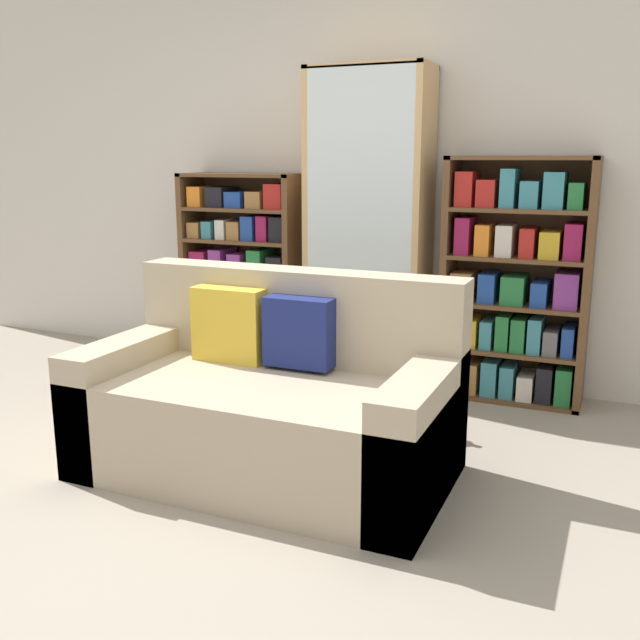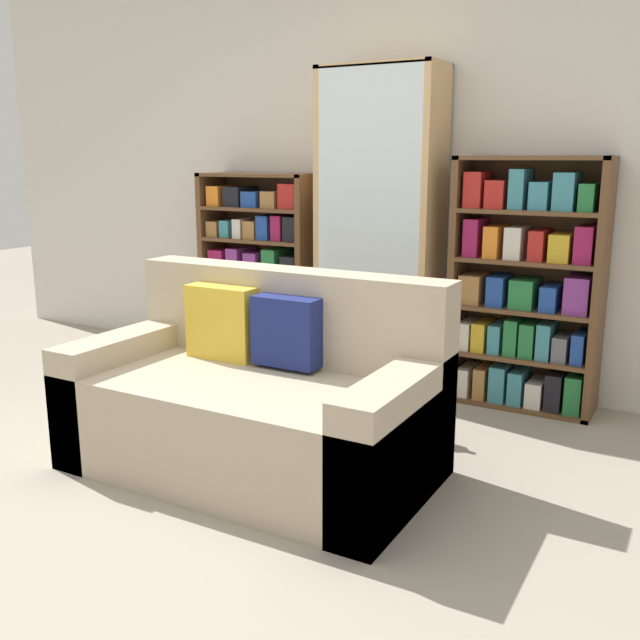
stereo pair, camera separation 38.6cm
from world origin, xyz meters
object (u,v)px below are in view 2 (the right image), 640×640
object	(u,v)px
couch	(256,403)
bookshelf_right	(526,290)
display_cabinet	(380,232)
wine_bottle	(415,407)
bookshelf_left	(261,272)

from	to	relation	value
couch	bookshelf_right	xyz separation A→B (m)	(0.86, 1.48, 0.37)
display_cabinet	couch	bearing A→B (deg)	-87.84
bookshelf_right	wine_bottle	size ratio (longest dim) A/B	3.67
couch	wine_bottle	bearing A→B (deg)	54.63
wine_bottle	bookshelf_right	bearing A→B (deg)	65.20
display_cabinet	bookshelf_right	world-z (taller)	display_cabinet
couch	wine_bottle	distance (m)	0.88
wine_bottle	couch	bearing A→B (deg)	-125.37
bookshelf_right	wine_bottle	world-z (taller)	bookshelf_right
display_cabinet	bookshelf_right	distance (m)	0.96
bookshelf_left	display_cabinet	distance (m)	0.96
display_cabinet	wine_bottle	bearing A→B (deg)	-53.42
bookshelf_left	couch	bearing A→B (deg)	-56.95
couch	bookshelf_left	size ratio (longest dim) A/B	1.25
couch	bookshelf_right	distance (m)	1.75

